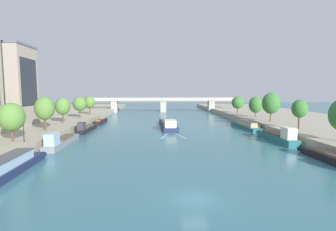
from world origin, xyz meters
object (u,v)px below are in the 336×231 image
moored_boat_left_second (86,128)px  moored_boat_left_downstream (100,121)px  moored_boat_left_upstream (12,165)px  moored_boat_right_lone (278,137)px  tree_left_nearest (80,104)px  moored_boat_left_gap_after (61,141)px  tree_right_far (300,109)px  tree_right_distant (256,105)px  tree_left_second (45,108)px  tree_left_end_of_row (90,102)px  tree_left_by_lamp (11,117)px  lamppost_left_bank (23,128)px  tree_right_past_mid (238,103)px  moored_boat_right_gap_after (247,125)px  tree_left_midway (63,106)px  tree_right_third (271,103)px  barge_midriver (168,124)px  bridge_far (163,103)px

moored_boat_left_second → moored_boat_left_downstream: 16.70m
moored_boat_left_upstream → moored_boat_left_second: size_ratio=1.10×
moored_boat_right_lone → tree_left_nearest: size_ratio=2.06×
moored_boat_left_gap_after → moored_boat_left_second: 16.31m
moored_boat_left_second → tree_right_far: tree_right_far is taller
moored_boat_left_downstream → tree_right_distant: bearing=-1.7°
tree_left_second → tree_left_end_of_row: 36.07m
tree_left_by_lamp → lamppost_left_bank: bearing=2.5°
tree_left_end_of_row → tree_right_past_mid: size_ratio=1.04×
moored_boat_left_gap_after → tree_left_by_lamp: tree_left_by_lamp is taller
moored_boat_left_second → lamppost_left_bank: size_ratio=2.93×
moored_boat_right_gap_after → tree_left_midway: 49.74m
moored_boat_left_downstream → tree_right_third: 51.57m
moored_boat_left_gap_after → barge_midriver: bearing=47.3°
moored_boat_right_gap_after → tree_right_past_mid: (6.31, 27.04, 4.88)m
tree_left_second → bridge_far: size_ratio=0.10×
tree_left_midway → moored_boat_right_lone: bearing=-20.1°
moored_boat_left_downstream → tree_right_past_mid: 51.11m
moored_boat_left_upstream → tree_left_nearest: size_ratio=2.08×
moored_boat_left_downstream → lamppost_left_bank: 38.29m
tree_left_nearest → moored_boat_right_lone: bearing=-31.9°
moored_boat_left_upstream → tree_left_by_lamp: 12.96m
barge_midriver → tree_left_end_of_row: 34.07m
tree_left_midway → tree_right_distant: bearing=11.9°
tree_right_distant → lamppost_left_bank: bearing=-146.1°
tree_left_midway → tree_left_end_of_row: bearing=87.9°
bridge_far → tree_right_third: bearing=-62.7°
tree_left_by_lamp → tree_right_third: size_ratio=0.81×
moored_boat_left_upstream → moored_boat_left_second: 31.77m
moored_boat_left_upstream → moored_boat_left_second: (0.51, 31.77, -0.14)m
barge_midriver → moored_boat_left_downstream: 23.34m
moored_boat_left_upstream → tree_left_nearest: (-5.55, 47.32, 5.29)m
moored_boat_left_second → moored_boat_right_lone: bearing=-19.1°
tree_right_far → moored_boat_left_upstream: bearing=-156.6°
tree_right_past_mid → barge_midriver: bearing=-140.2°
tree_left_nearest → lamppost_left_bank: size_ratio=1.55×
tree_left_by_lamp → tree_right_distant: bearing=33.0°
lamppost_left_bank → moored_boat_right_lone: bearing=7.8°
moored_boat_right_lone → tree_right_distant: size_ratio=2.05×
moored_boat_left_gap_after → tree_left_midway: bearing=108.4°
moored_boat_left_second → tree_left_nearest: size_ratio=1.89×
tree_left_second → tree_right_third: 56.86m
moored_boat_right_gap_after → tree_right_distant: tree_right_distant is taller
moored_boat_left_gap_after → moored_boat_right_lone: bearing=2.1°
moored_boat_left_second → tree_left_nearest: (-6.07, 15.55, 5.42)m
barge_midriver → tree_right_past_mid: 36.56m
lamppost_left_bank → tree_left_second: bearing=97.8°
tree_left_end_of_row → moored_boat_left_second: bearing=-77.5°
barge_midriver → tree_left_second: (-27.20, -16.16, 5.73)m
tree_left_second → bridge_far: tree_left_second is taller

